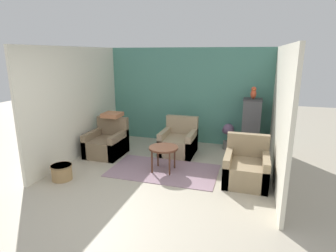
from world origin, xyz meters
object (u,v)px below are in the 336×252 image
object	(u,v)px
armchair_left	(107,144)
parrot	(253,93)
wicker_basket	(62,172)
birdcage	(251,127)
armchair_right	(246,168)
coffee_table	(163,150)
potted_plant	(228,134)
armchair_middle	(179,142)

from	to	relation	value
armchair_left	parrot	distance (m)	3.57
wicker_basket	parrot	bearing A→B (deg)	37.54
wicker_basket	birdcage	bearing A→B (deg)	37.51
armchair_right	parrot	bearing A→B (deg)	89.00
coffee_table	potted_plant	world-z (taller)	potted_plant
coffee_table	armchair_middle	size ratio (longest dim) A/B	0.67
wicker_basket	potted_plant	bearing A→B (deg)	43.57
coffee_table	birdcage	bearing A→B (deg)	44.85
potted_plant	armchair_right	bearing A→B (deg)	-74.41
armchair_right	armchair_middle	distance (m)	1.95
armchair_right	armchair_middle	xyz separation A→B (m)	(-1.58, 1.14, 0.00)
armchair_right	wicker_basket	size ratio (longest dim) A/B	2.22
coffee_table	armchair_left	bearing A→B (deg)	161.64
coffee_table	wicker_basket	distance (m)	1.97
coffee_table	armchair_right	distance (m)	1.62
potted_plant	parrot	bearing A→B (deg)	-12.15
coffee_table	potted_plant	distance (m)	2.07
birdcage	armchair_right	bearing A→B (deg)	-91.01
armchair_left	wicker_basket	xyz separation A→B (m)	(-0.15, -1.46, -0.11)
armchair_right	parrot	size ratio (longest dim) A/B	3.04
coffee_table	potted_plant	bearing A→B (deg)	57.48
armchair_middle	potted_plant	bearing A→B (deg)	30.36
armchair_middle	wicker_basket	size ratio (longest dim) A/B	2.22
potted_plant	wicker_basket	distance (m)	3.90
armchair_left	parrot	xyz separation A→B (m)	(3.19, 1.11, 1.17)
birdcage	armchair_left	bearing A→B (deg)	-160.81
wicker_basket	coffee_table	bearing A→B (deg)	28.83
armchair_right	armchair_middle	bearing A→B (deg)	144.31
parrot	potted_plant	distance (m)	1.18
armchair_right	armchair_middle	world-z (taller)	same
armchair_left	parrot	size ratio (longest dim) A/B	3.04
armchair_right	armchair_middle	size ratio (longest dim) A/B	1.00
armchair_left	armchair_middle	bearing A→B (deg)	20.45
armchair_middle	birdcage	distance (m)	1.73
coffee_table	armchair_left	xyz separation A→B (m)	(-1.55, 0.52, -0.18)
armchair_left	armchair_right	size ratio (longest dim) A/B	1.00
birdcage	coffee_table	bearing A→B (deg)	-135.15
parrot	potted_plant	bearing A→B (deg)	167.85
armchair_middle	wicker_basket	bearing A→B (deg)	-130.25
birdcage	wicker_basket	distance (m)	4.24
armchair_left	birdcage	distance (m)	3.40
armchair_middle	parrot	world-z (taller)	parrot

